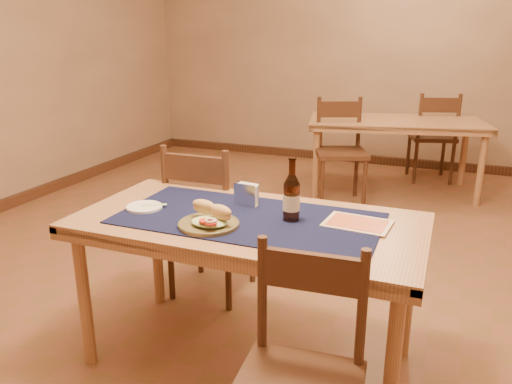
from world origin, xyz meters
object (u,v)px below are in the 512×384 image
(main_table, at_px, (248,235))
(chair_main_near, at_px, (300,378))
(chair_main_far, at_px, (209,218))
(back_table, at_px, (395,128))
(sandwich_plate, at_px, (210,220))
(napkin_holder, at_px, (246,195))
(beer_bottle, at_px, (291,197))

(main_table, relative_size, chair_main_near, 1.79)
(chair_main_far, bearing_deg, back_table, 73.32)
(sandwich_plate, height_order, napkin_holder, napkin_holder)
(chair_main_far, distance_m, beer_bottle, 0.90)
(main_table, distance_m, chair_main_near, 0.80)
(main_table, xyz_separation_m, chair_main_far, (-0.48, 0.53, -0.16))
(chair_main_far, relative_size, beer_bottle, 3.33)
(chair_main_far, distance_m, sandwich_plate, 0.83)
(main_table, bearing_deg, chair_main_far, 132.04)
(back_table, bearing_deg, main_table, -95.59)
(chair_main_near, xyz_separation_m, napkin_holder, (-0.52, 0.79, 0.34))
(beer_bottle, bearing_deg, chair_main_far, 144.16)
(main_table, xyz_separation_m, chair_main_near, (0.45, -0.63, -0.20))
(main_table, relative_size, chair_main_far, 1.65)
(chair_main_far, relative_size, napkin_holder, 7.36)
(main_table, xyz_separation_m, beer_bottle, (0.19, 0.04, 0.20))
(chair_main_near, height_order, napkin_holder, chair_main_near)
(chair_main_far, bearing_deg, napkin_holder, -42.55)
(back_table, height_order, chair_main_near, chair_main_near)
(chair_main_near, bearing_deg, beer_bottle, 110.48)
(beer_bottle, height_order, napkin_holder, beer_bottle)
(sandwich_plate, bearing_deg, beer_bottle, 33.88)
(chair_main_near, relative_size, napkin_holder, 6.80)
(chair_main_near, relative_size, sandwich_plate, 3.30)
(main_table, xyz_separation_m, back_table, (0.31, 3.15, 0.00))
(chair_main_near, bearing_deg, back_table, 92.10)
(main_table, bearing_deg, napkin_holder, 115.07)
(sandwich_plate, relative_size, napkin_holder, 2.06)
(chair_main_far, bearing_deg, sandwich_plate, -62.41)
(main_table, xyz_separation_m, sandwich_plate, (-0.12, -0.16, 0.12))
(back_table, relative_size, napkin_holder, 13.97)
(back_table, distance_m, beer_bottle, 3.11)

